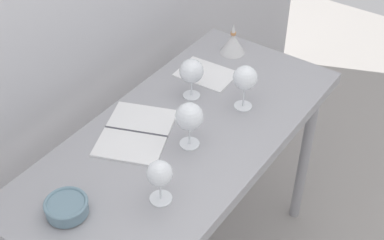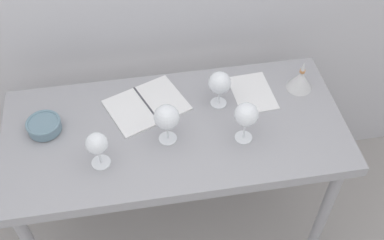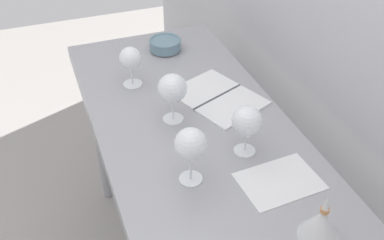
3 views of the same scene
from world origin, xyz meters
name	(u,v)px [view 1 (image 1 of 3)]	position (x,y,z in m)	size (l,w,h in m)	color
steel_counter	(183,154)	(0.00, -0.01, 0.79)	(1.40, 0.65, 0.90)	#98989D
wine_glass_near_center	(189,117)	(-0.03, -0.06, 1.02)	(0.10, 0.10, 0.18)	white
wine_glass_near_right	(245,79)	(0.26, -0.11, 1.03)	(0.09, 0.09, 0.18)	white
wine_glass_near_left	(160,175)	(-0.30, -0.14, 1.01)	(0.08, 0.08, 0.16)	white
wine_glass_far_right	(192,72)	(0.20, 0.10, 1.02)	(0.10, 0.10, 0.17)	white
open_notebook	(136,132)	(-0.10, 0.13, 0.90)	(0.38, 0.34, 0.01)	white
tasting_sheet_upper	(206,74)	(0.36, 0.14, 0.90)	(0.17, 0.23, 0.00)	white
tasting_bowl	(67,207)	(-0.52, 0.06, 0.93)	(0.14, 0.14, 0.05)	#4C4C4C
decanter_funnel	(233,43)	(0.57, 0.14, 0.95)	(0.11, 0.11, 0.14)	silver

